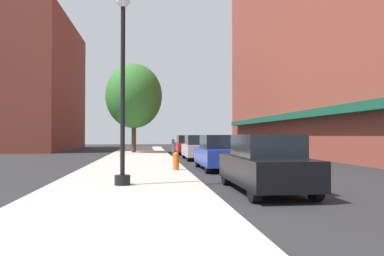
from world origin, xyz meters
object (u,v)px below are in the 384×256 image
(car_black, at_px, (265,164))
(car_silver, at_px, (198,148))
(car_blue, at_px, (219,153))
(fire_hydrant, at_px, (176,161))
(car_red, at_px, (186,145))
(lamppost, at_px, (123,84))
(tree_near, at_px, (134,96))
(parking_meter_near, at_px, (173,148))

(car_black, height_order, car_silver, same)
(car_blue, bearing_deg, car_black, -88.61)
(fire_hydrant, distance_m, car_black, 6.21)
(car_silver, height_order, car_red, same)
(fire_hydrant, xyz_separation_m, car_silver, (2.11, 8.31, 0.29))
(lamppost, bearing_deg, tree_near, 91.23)
(car_black, relative_size, car_silver, 1.00)
(fire_hydrant, bearing_deg, parking_meter_near, 87.85)
(lamppost, relative_size, car_red, 1.37)
(car_blue, xyz_separation_m, car_silver, (0.00, 7.32, 0.00))
(parking_meter_near, bearing_deg, car_red, 80.30)
(lamppost, distance_m, tree_near, 22.06)
(lamppost, height_order, car_blue, lamppost)
(car_black, relative_size, car_blue, 1.00)
(fire_hydrant, height_order, car_blue, car_blue)
(fire_hydrant, xyz_separation_m, car_blue, (2.11, 1.00, 0.29))
(car_silver, bearing_deg, fire_hydrant, -104.07)
(lamppost, xyz_separation_m, car_silver, (4.12, 13.00, -2.39))
(car_black, distance_m, car_blue, 6.83)
(car_red, bearing_deg, car_black, -89.55)
(parking_meter_near, bearing_deg, car_silver, 64.97)
(lamppost, bearing_deg, car_black, -15.54)
(lamppost, distance_m, fire_hydrant, 5.76)
(lamppost, height_order, car_silver, lamppost)
(fire_hydrant, distance_m, parking_meter_near, 4.16)
(car_red, bearing_deg, tree_near, 159.85)
(tree_near, bearing_deg, car_red, -20.60)
(car_black, bearing_deg, tree_near, 103.19)
(parking_meter_near, height_order, tree_near, tree_near)
(tree_near, relative_size, car_silver, 1.86)
(lamppost, xyz_separation_m, tree_near, (-0.47, 21.96, 2.00))
(parking_meter_near, bearing_deg, fire_hydrant, -92.15)
(parking_meter_near, xyz_separation_m, car_silver, (1.95, 4.18, -0.14))
(tree_near, xyz_separation_m, car_red, (4.59, -1.72, -4.39))
(tree_near, bearing_deg, parking_meter_near, -78.65)
(car_blue, relative_size, car_red, 1.00)
(car_red, bearing_deg, car_blue, -89.55)
(tree_near, relative_size, car_blue, 1.86)
(lamppost, xyz_separation_m, fire_hydrant, (2.01, 4.69, -2.68))
(lamppost, xyz_separation_m, car_blue, (4.12, 5.69, -2.39))
(lamppost, distance_m, car_silver, 13.85)
(car_black, bearing_deg, car_silver, 91.96)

